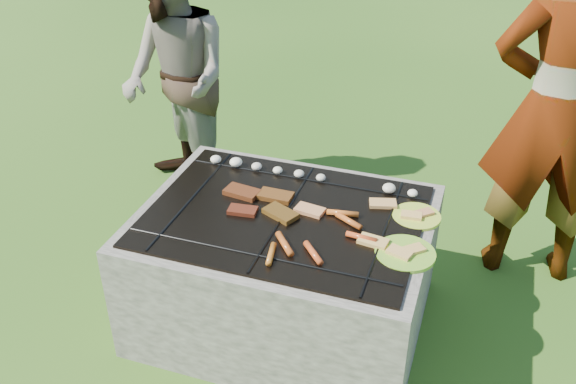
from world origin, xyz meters
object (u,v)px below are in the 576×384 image
at_px(cook, 558,110).
at_px(bystander, 176,80).
at_px(plate_near, 405,253).
at_px(fire_pit, 285,272).
at_px(plate_far, 416,216).

distance_m(cook, bystander, 2.10).
bearing_deg(cook, bystander, -11.48).
bearing_deg(cook, plate_near, 50.99).
relative_size(fire_pit, cook, 0.70).
bearing_deg(bystander, plate_near, 6.36).
bearing_deg(fire_pit, bystander, 137.33).
height_order(plate_near, cook, cook).
bearing_deg(plate_near, fire_pit, 169.02).
xyz_separation_m(fire_pit, cook, (1.10, 0.80, 0.65)).
relative_size(fire_pit, plate_far, 5.48).
xyz_separation_m(plate_far, plate_near, (0.00, -0.29, 0.00)).
bearing_deg(fire_pit, plate_near, -10.98).
xyz_separation_m(fire_pit, plate_far, (0.56, 0.18, 0.33)).
xyz_separation_m(plate_far, cook, (0.54, 0.62, 0.32)).
distance_m(fire_pit, plate_far, 0.67).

